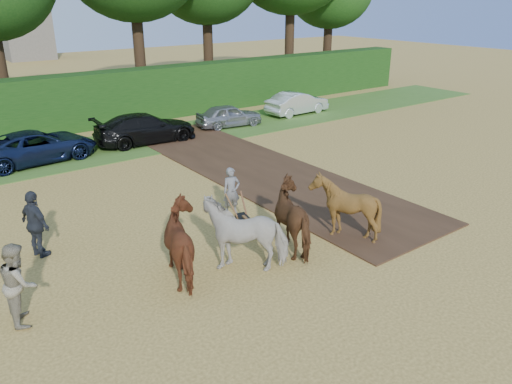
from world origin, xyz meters
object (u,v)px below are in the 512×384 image
(spectator_far, at_px, (36,224))
(spectator_near, at_px, (19,283))
(parked_cars, at_px, (129,131))
(plough_team, at_px, (271,223))

(spectator_far, bearing_deg, spectator_near, 140.52)
(parked_cars, bearing_deg, plough_team, -95.80)
(spectator_near, bearing_deg, parked_cars, -21.03)
(parked_cars, bearing_deg, spectator_far, -125.86)
(spectator_far, bearing_deg, plough_team, -144.61)
(plough_team, bearing_deg, parked_cars, 84.20)
(spectator_far, xyz_separation_m, plough_team, (5.35, -3.83, -0.01))
(spectator_far, relative_size, plough_team, 0.29)
(spectator_near, xyz_separation_m, spectator_far, (1.10, 2.95, 0.02))
(plough_team, distance_m, parked_cars, 13.14)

